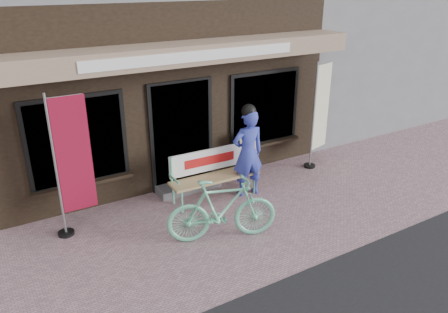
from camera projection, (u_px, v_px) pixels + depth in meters
ground at (234, 229)px, 7.48m from camera, size 70.00×70.00×0.00m
storefront at (124, 23)px, 10.28m from camera, size 7.00×6.77×6.00m
neighbor_right_near at (361, 15)px, 14.79m from camera, size 10.00×7.00×5.60m
bench at (212, 170)px, 8.37m from camera, size 1.78×0.49×0.96m
person at (248, 151)px, 8.36m from camera, size 0.68×0.48×1.84m
bicycle at (222, 210)px, 7.01m from camera, size 1.86×1.07×1.08m
nobori_red at (71, 163)px, 6.96m from camera, size 0.71×0.27×2.43m
nobori_cream at (320, 113)px, 9.61m from camera, size 0.71×0.32×2.38m
menu_stand at (248, 154)px, 9.28m from camera, size 0.50×0.19×0.98m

